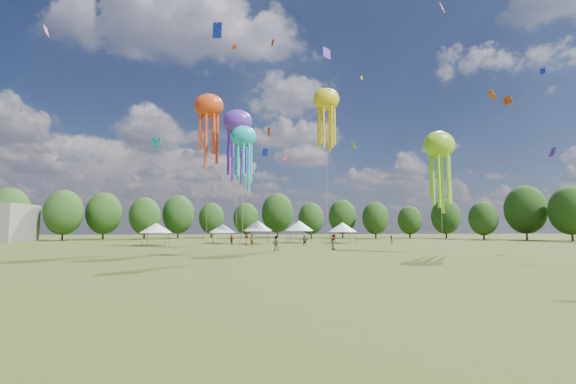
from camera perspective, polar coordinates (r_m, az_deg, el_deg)
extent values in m
plane|color=#384416|center=(18.33, 15.25, -14.67)|extent=(300.00, 300.00, 0.00)
imported|color=gray|center=(50.26, -1.85, -7.65)|extent=(0.99, 0.81, 1.92)
imported|color=gray|center=(66.01, -6.08, -7.22)|extent=(0.72, 0.87, 1.53)
imported|color=gray|center=(72.34, 15.10, -6.88)|extent=(0.85, 0.94, 1.57)
imported|color=gray|center=(60.87, 6.81, -7.20)|extent=(1.41, 1.33, 1.91)
imported|color=gray|center=(67.71, -8.41, -7.08)|extent=(1.01, 0.46, 1.69)
imported|color=gray|center=(64.30, 2.50, -7.22)|extent=(1.61, 0.60, 1.71)
imported|color=gray|center=(66.85, -5.42, -7.05)|extent=(0.80, 0.82, 1.89)
imported|color=gray|center=(52.93, 6.80, -7.59)|extent=(0.69, 0.93, 1.74)
cylinder|color=#47474C|center=(68.77, -20.93, -6.63)|extent=(0.08, 0.08, 2.01)
cylinder|color=#47474C|center=(72.41, -20.23, -6.56)|extent=(0.08, 0.08, 2.01)
cylinder|color=#47474C|center=(68.00, -17.84, -6.74)|extent=(0.08, 0.08, 2.01)
cylinder|color=#47474C|center=(71.68, -17.30, -6.66)|extent=(0.08, 0.08, 2.01)
cube|color=white|center=(70.17, -19.05, -5.79)|extent=(4.13, 4.13, 0.10)
cone|color=white|center=(70.16, -19.03, -5.05)|extent=(5.37, 5.37, 1.72)
cylinder|color=#47474C|center=(73.45, -11.20, -6.79)|extent=(0.08, 0.08, 1.93)
cylinder|color=#47474C|center=(76.97, -11.02, -6.72)|extent=(0.08, 0.08, 1.93)
cylinder|color=#47474C|center=(73.30, -8.42, -6.84)|extent=(0.08, 0.08, 1.93)
cylinder|color=#47474C|center=(76.83, -8.38, -6.76)|extent=(0.08, 0.08, 1.93)
cube|color=white|center=(75.10, -9.74, -6.01)|extent=(3.93, 3.93, 0.10)
cone|color=white|center=(75.09, -9.73, -5.34)|extent=(5.11, 5.11, 1.66)
cylinder|color=#47474C|center=(70.02, -6.01, -6.80)|extent=(0.08, 0.08, 2.29)
cylinder|color=#47474C|center=(73.79, -6.08, -6.72)|extent=(0.08, 0.08, 2.29)
cylinder|color=#47474C|center=(70.22, -2.92, -6.81)|extent=(0.08, 0.08, 2.29)
cylinder|color=#47474C|center=(73.97, -3.15, -6.73)|extent=(0.08, 0.08, 2.29)
cube|color=white|center=(71.95, -4.53, -5.82)|extent=(4.17, 4.17, 0.10)
cone|color=white|center=(71.95, -4.53, -4.99)|extent=(5.41, 5.41, 1.96)
cylinder|color=#47474C|center=(73.95, 0.39, -6.74)|extent=(0.08, 0.08, 2.29)
cylinder|color=#47474C|center=(77.89, -0.01, -6.67)|extent=(0.08, 0.08, 2.29)
cylinder|color=#47474C|center=(74.59, 3.43, -6.72)|extent=(0.08, 0.08, 2.29)
cylinder|color=#47474C|center=(78.49, 2.89, -6.65)|extent=(0.08, 0.08, 2.29)
cube|color=white|center=(76.18, 1.67, -5.80)|extent=(4.37, 4.37, 0.10)
cone|color=white|center=(76.18, 1.67, -5.02)|extent=(5.68, 5.68, 1.96)
cylinder|color=#47474C|center=(72.91, 7.07, -6.80)|extent=(0.08, 0.08, 2.09)
cylinder|color=#47474C|center=(76.63, 6.35, -6.73)|extent=(0.08, 0.08, 2.09)
cylinder|color=#47474C|center=(73.95, 9.97, -6.74)|extent=(0.08, 0.08, 2.09)
cylinder|color=#47474C|center=(77.62, 9.12, -6.68)|extent=(0.08, 0.08, 2.09)
cube|color=white|center=(75.23, 8.12, -5.91)|extent=(4.24, 4.24, 0.10)
cone|color=white|center=(75.23, 8.11, -5.18)|extent=(5.51, 5.51, 1.79)
ellipsoid|color=#5E2BBF|center=(56.70, -7.49, 10.29)|extent=(4.22, 2.95, 3.58)
cylinder|color=beige|center=(54.97, -7.61, 1.10)|extent=(0.03, 0.03, 18.21)
ellipsoid|color=yellow|center=(68.69, 5.71, 13.58)|extent=(4.59, 3.21, 3.90)
cylinder|color=beige|center=(65.72, 5.81, 3.12)|extent=(0.03, 0.03, 25.21)
ellipsoid|color=#98E024|center=(50.26, 21.55, 6.57)|extent=(3.89, 2.72, 3.31)
cylinder|color=beige|center=(49.38, 21.81, -0.86)|extent=(0.03, 0.03, 13.04)
ellipsoid|color=#EC4315|center=(59.77, -11.69, 12.43)|extent=(4.32, 3.02, 3.67)
cylinder|color=beige|center=(57.47, -11.89, 2.35)|extent=(0.03, 0.03, 21.11)
ellipsoid|color=#19C2D5|center=(39.45, -6.62, 8.22)|extent=(2.58, 1.80, 2.19)
cylinder|color=beige|center=(38.49, -6.72, -0.67)|extent=(0.03, 0.03, 12.23)
cube|color=#EC4315|center=(58.95, -2.30, 21.30)|extent=(0.46, 0.83, 1.11)
cube|color=#FB520F|center=(78.39, -2.86, 8.92)|extent=(0.63, 1.33, 1.79)
cube|color=yellow|center=(91.67, 10.89, 16.35)|extent=(0.58, 0.51, 0.88)
cube|color=#1C39FF|center=(64.97, -3.43, 5.94)|extent=(0.99, 0.93, 1.49)
cube|color=#DD4174|center=(73.17, 21.92, 24.12)|extent=(1.18, 1.45, 1.85)
cube|color=#EC4315|center=(88.04, -7.99, 20.54)|extent=(1.26, 0.64, 1.25)
cube|color=#FB520F|center=(62.69, 29.85, 11.73)|extent=(0.70, 1.37, 1.54)
cube|color=#1C39FF|center=(67.78, -10.48, 22.57)|extent=(1.62, 1.85, 2.73)
cube|color=#19C2D5|center=(89.21, -18.59, 7.13)|extent=(0.85, 2.08, 2.61)
cube|color=#DD4174|center=(56.33, -32.31, 19.62)|extent=(0.44, 1.11, 1.27)
cube|color=#5E2BBF|center=(77.27, 5.79, 19.87)|extent=(1.69, 1.35, 2.46)
cube|color=#FB520F|center=(84.01, 28.07, 12.66)|extent=(0.93, 1.75, 1.88)
cube|color=#98E024|center=(90.65, 9.67, 6.82)|extent=(0.72, 1.20, 1.35)
cube|color=#1C39FF|center=(58.83, 33.68, 14.74)|extent=(0.33, 0.82, 0.94)
cube|color=#19C2D5|center=(80.83, -19.13, 6.93)|extent=(2.06, 0.92, 2.36)
cube|color=#DD4174|center=(67.28, -0.36, 5.25)|extent=(0.91, 0.91, 1.00)
cube|color=#5E2BBF|center=(65.49, 34.68, 4.91)|extent=(0.66, 1.21, 1.37)
cylinder|color=#38281C|center=(110.88, -36.24, -4.91)|extent=(0.44, 0.44, 3.53)
ellipsoid|color=#254617|center=(110.94, -36.10, -2.29)|extent=(8.83, 8.83, 11.04)
cylinder|color=#38281C|center=(103.12, -30.52, -5.30)|extent=(0.44, 0.44, 3.36)
ellipsoid|color=#254617|center=(103.17, -30.40, -2.62)|extent=(8.40, 8.40, 10.51)
cylinder|color=#38281C|center=(107.67, -25.80, -5.46)|extent=(0.44, 0.44, 3.41)
ellipsoid|color=#254617|center=(107.72, -25.70, -2.85)|extent=(8.53, 8.53, 10.66)
cylinder|color=#38281C|center=(104.49, -20.61, -5.76)|extent=(0.44, 0.44, 3.07)
ellipsoid|color=#254617|center=(104.51, -20.53, -3.35)|extent=(7.66, 7.66, 9.58)
cylinder|color=#38281C|center=(111.32, -16.05, -5.75)|extent=(0.44, 0.44, 3.43)
ellipsoid|color=#254617|center=(111.37, -15.99, -3.21)|extent=(8.58, 8.58, 10.73)
cylinder|color=#38281C|center=(115.96, -11.34, -5.94)|extent=(0.44, 0.44, 2.95)
ellipsoid|color=#254617|center=(115.98, -11.30, -3.85)|extent=(7.37, 7.37, 9.21)
cylinder|color=#38281C|center=(111.81, -6.30, -6.05)|extent=(0.44, 0.44, 2.89)
ellipsoid|color=#254617|center=(111.83, -6.27, -3.92)|extent=(7.23, 7.23, 9.04)
cylinder|color=#38281C|center=(116.81, -1.59, -5.82)|extent=(0.44, 0.44, 3.84)
ellipsoid|color=#254617|center=(116.89, -1.59, -3.11)|extent=(9.60, 9.60, 11.99)
cylinder|color=#38281C|center=(107.07, 3.44, -6.13)|extent=(0.44, 0.44, 2.84)
ellipsoid|color=#254617|center=(107.08, 3.43, -3.94)|extent=(7.11, 7.11, 8.89)
cylinder|color=#38281C|center=(111.81, 8.13, -5.96)|extent=(0.44, 0.44, 3.16)
ellipsoid|color=#254617|center=(111.84, 8.10, -3.64)|extent=(7.91, 7.91, 9.88)
cylinder|color=#38281C|center=(108.72, 12.91, -5.98)|extent=(0.44, 0.44, 2.88)
ellipsoid|color=#254617|center=(108.73, 12.87, -3.80)|extent=(7.21, 7.21, 9.01)
cylinder|color=#38281C|center=(114.68, 17.68, -5.88)|extent=(0.44, 0.44, 2.63)
ellipsoid|color=#254617|center=(114.69, 17.62, -4.00)|extent=(6.57, 6.57, 8.22)
cylinder|color=#38281C|center=(115.69, 22.47, -5.60)|extent=(0.44, 0.44, 3.13)
ellipsoid|color=#254617|center=(115.72, 22.40, -3.38)|extent=(7.81, 7.81, 9.77)
cylinder|color=#38281C|center=(107.25, 27.11, -5.59)|extent=(0.44, 0.44, 2.72)
ellipsoid|color=#254617|center=(107.26, 27.03, -3.51)|extent=(6.80, 6.80, 8.50)
cylinder|color=#38281C|center=(110.51, 31.96, -5.06)|extent=(0.44, 0.44, 3.81)
ellipsoid|color=#254617|center=(110.59, 31.82, -2.23)|extent=(9.52, 9.52, 11.90)
cylinder|color=#38281C|center=(106.07, 36.60, -4.93)|extent=(0.44, 0.44, 3.51)
ellipsoid|color=#254617|center=(106.12, 36.46, -2.21)|extent=(8.78, 8.78, 10.97)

